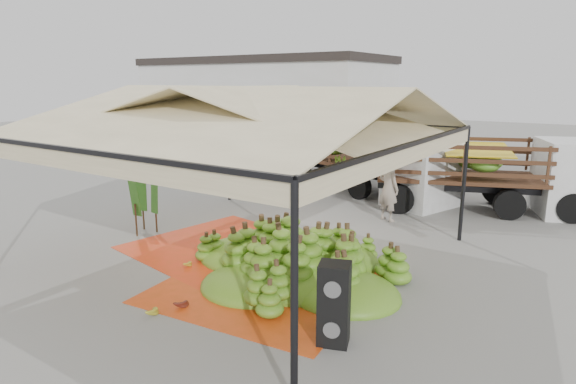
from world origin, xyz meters
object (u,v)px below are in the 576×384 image
Objects in this scene: speaker_stack at (334,304)px; truck_right at (496,167)px; banana_heap at (293,251)px; vendor at (388,189)px; truck_left at (374,155)px.

speaker_stack is 0.19× the size of truck_right.
truck_right reaches higher than banana_heap.
banana_heap is 8.57m from truck_right.
vendor is (-2.02, 7.07, 0.30)m from speaker_stack.
speaker_stack is at bearing -113.71° from truck_right.
banana_heap is 3.98× the size of speaker_stack.
vendor is at bearing -149.97° from truck_right.
truck_left is at bearing 102.61° from banana_heap.
truck_right is (4.22, -0.04, -0.00)m from truck_left.
truck_right is (0.36, 10.08, 0.76)m from speaker_stack.
banana_heap is at bearing 109.61° from vendor.
vendor is at bearing -40.21° from truck_left.
truck_left reaches higher than banana_heap.
speaker_stack is 0.19× the size of truck_left.
vendor reaches higher than banana_heap.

